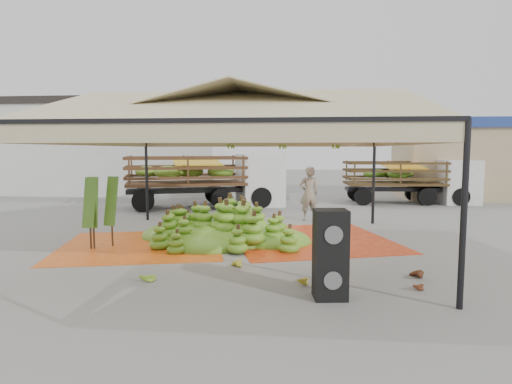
# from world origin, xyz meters

# --- Properties ---
(ground) EXTENTS (90.00, 90.00, 0.00)m
(ground) POSITION_xyz_m (0.00, 0.00, 0.00)
(ground) COLOR slate
(ground) RESTS_ON ground
(canopy_tent) EXTENTS (8.10, 8.10, 4.00)m
(canopy_tent) POSITION_xyz_m (0.00, 0.00, 3.30)
(canopy_tent) COLOR black
(canopy_tent) RESTS_ON ground
(building_white) EXTENTS (14.30, 6.30, 5.40)m
(building_white) POSITION_xyz_m (-10.00, 14.00, 2.71)
(building_white) COLOR silver
(building_white) RESTS_ON ground
(building_tan) EXTENTS (6.30, 5.30, 4.10)m
(building_tan) POSITION_xyz_m (10.00, 13.00, 2.07)
(building_tan) COLOR tan
(building_tan) RESTS_ON ground
(tarp_left) EXTENTS (4.91, 4.77, 0.01)m
(tarp_left) POSITION_xyz_m (-2.70, -0.09, 0.01)
(tarp_left) COLOR orange
(tarp_left) RESTS_ON ground
(tarp_right) EXTENTS (5.36, 5.50, 0.01)m
(tarp_right) POSITION_xyz_m (1.79, 1.14, 0.01)
(tarp_right) COLOR #D35113
(tarp_right) RESTS_ON ground
(banana_heap) EXTENTS (6.18, 5.58, 1.10)m
(banana_heap) POSITION_xyz_m (-0.56, 0.88, 0.55)
(banana_heap) COLOR #3F7F1A
(banana_heap) RESTS_ON ground
(hand_yellow_a) EXTENTS (0.53, 0.48, 0.21)m
(hand_yellow_a) POSITION_xyz_m (1.45, -2.97, 0.10)
(hand_yellow_a) COLOR gold
(hand_yellow_a) RESTS_ON ground
(hand_yellow_b) EXTENTS (0.61, 0.56, 0.23)m
(hand_yellow_b) POSITION_xyz_m (0.03, -1.96, 0.11)
(hand_yellow_b) COLOR gold
(hand_yellow_b) RESTS_ON ground
(hand_red_a) EXTENTS (0.51, 0.49, 0.18)m
(hand_red_a) POSITION_xyz_m (3.55, -3.08, 0.09)
(hand_red_a) COLOR #602E15
(hand_red_a) RESTS_ON ground
(hand_red_b) EXTENTS (0.57, 0.51, 0.22)m
(hand_red_b) POSITION_xyz_m (3.70, -2.40, 0.11)
(hand_red_b) COLOR #532413
(hand_red_b) RESTS_ON ground
(hand_green) EXTENTS (0.60, 0.59, 0.21)m
(hand_green) POSITION_xyz_m (-1.49, -3.04, 0.11)
(hand_green) COLOR #527117
(hand_green) RESTS_ON ground
(hanging_bunches) EXTENTS (3.24, 0.24, 0.20)m
(hanging_bunches) POSITION_xyz_m (0.97, 1.42, 2.62)
(hanging_bunches) COLOR #4B821B
(hanging_bunches) RESTS_ON ground
(speaker_stack) EXTENTS (0.61, 0.54, 1.53)m
(speaker_stack) POSITION_xyz_m (1.97, -3.70, 0.76)
(speaker_stack) COLOR black
(speaker_stack) RESTS_ON ground
(banana_leaves) EXTENTS (0.96, 1.36, 3.70)m
(banana_leaves) POSITION_xyz_m (-3.70, -0.49, 0.00)
(banana_leaves) COLOR #35711E
(banana_leaves) RESTS_ON ground
(vendor) EXTENTS (0.81, 0.64, 1.95)m
(vendor) POSITION_xyz_m (1.82, 4.47, 0.97)
(vendor) COLOR gray
(vendor) RESTS_ON ground
(truck_left) EXTENTS (7.19, 4.45, 2.34)m
(truck_left) POSITION_xyz_m (-2.41, 7.87, 1.44)
(truck_left) COLOR #51331B
(truck_left) RESTS_ON ground
(truck_right) EXTENTS (6.12, 2.44, 2.06)m
(truck_right) POSITION_xyz_m (6.98, 10.03, 1.27)
(truck_right) COLOR #50361A
(truck_right) RESTS_ON ground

